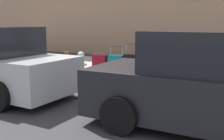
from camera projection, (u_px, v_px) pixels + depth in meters
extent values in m
plane|color=#333335|center=(79.00, 85.00, 8.00)|extent=(40.00, 40.00, 0.00)
cube|color=#9E9B93|center=(116.00, 70.00, 10.19)|extent=(18.00, 5.00, 0.14)
cube|color=maroon|center=(216.00, 78.00, 6.98)|extent=(0.39, 0.21, 0.54)
cube|color=black|center=(216.00, 78.00, 6.98)|extent=(0.38, 0.06, 0.55)
cylinder|color=gray|center=(224.00, 62.00, 6.85)|extent=(0.02, 0.02, 0.29)
cylinder|color=gray|center=(211.00, 61.00, 6.96)|extent=(0.02, 0.02, 0.29)
cylinder|color=black|center=(218.00, 56.00, 6.88)|extent=(0.31, 0.05, 0.02)
cylinder|color=black|center=(223.00, 88.00, 6.96)|extent=(0.05, 0.02, 0.04)
cylinder|color=black|center=(209.00, 87.00, 7.08)|extent=(0.05, 0.02, 0.04)
cube|color=red|center=(199.00, 72.00, 7.16)|extent=(0.35, 0.20, 0.77)
cube|color=black|center=(199.00, 72.00, 7.16)|extent=(0.35, 0.04, 0.79)
cylinder|color=gray|center=(206.00, 57.00, 7.03)|extent=(0.02, 0.02, 0.04)
cylinder|color=gray|center=(194.00, 56.00, 7.16)|extent=(0.02, 0.02, 0.04)
cylinder|color=black|center=(200.00, 56.00, 7.09)|extent=(0.29, 0.02, 0.02)
cylinder|color=black|center=(204.00, 86.00, 7.16)|extent=(0.04, 0.02, 0.04)
cylinder|color=black|center=(193.00, 85.00, 7.29)|extent=(0.04, 0.02, 0.04)
cube|color=navy|center=(181.00, 71.00, 7.30)|extent=(0.43, 0.24, 0.76)
cube|color=black|center=(181.00, 71.00, 7.30)|extent=(0.43, 0.05, 0.77)
cylinder|color=gray|center=(189.00, 53.00, 7.13)|extent=(0.02, 0.02, 0.23)
cylinder|color=gray|center=(175.00, 52.00, 7.30)|extent=(0.02, 0.02, 0.23)
cylinder|color=black|center=(182.00, 48.00, 7.20)|extent=(0.36, 0.03, 0.02)
cylinder|color=black|center=(187.00, 85.00, 7.28)|extent=(0.04, 0.02, 0.04)
cylinder|color=black|center=(173.00, 83.00, 7.45)|extent=(0.04, 0.02, 0.04)
cube|color=#59601E|center=(163.00, 70.00, 7.62)|extent=(0.43, 0.20, 0.71)
cube|color=black|center=(163.00, 70.00, 7.62)|extent=(0.44, 0.05, 0.73)
cylinder|color=gray|center=(171.00, 54.00, 7.46)|extent=(0.02, 0.02, 0.19)
cylinder|color=gray|center=(158.00, 53.00, 7.63)|extent=(0.02, 0.02, 0.19)
cylinder|color=black|center=(164.00, 50.00, 7.53)|extent=(0.37, 0.04, 0.02)
cylinder|color=black|center=(170.00, 82.00, 7.59)|extent=(0.04, 0.02, 0.04)
cylinder|color=black|center=(157.00, 81.00, 7.77)|extent=(0.04, 0.02, 0.04)
cube|color=#9EA0A8|center=(145.00, 69.00, 7.77)|extent=(0.44, 0.23, 0.74)
cube|color=black|center=(145.00, 69.00, 7.77)|extent=(0.44, 0.05, 0.75)
cylinder|color=gray|center=(152.00, 52.00, 7.61)|extent=(0.02, 0.02, 0.22)
cylinder|color=gray|center=(139.00, 51.00, 7.77)|extent=(0.02, 0.02, 0.22)
cylinder|color=black|center=(146.00, 48.00, 7.67)|extent=(0.38, 0.03, 0.02)
cylinder|color=black|center=(151.00, 81.00, 7.75)|extent=(0.04, 0.02, 0.04)
cylinder|color=black|center=(139.00, 80.00, 7.91)|extent=(0.04, 0.02, 0.04)
cube|color=black|center=(131.00, 67.00, 8.03)|extent=(0.36, 0.22, 0.74)
cube|color=black|center=(131.00, 67.00, 8.03)|extent=(0.37, 0.04, 0.76)
cylinder|color=gray|center=(136.00, 49.00, 7.88)|extent=(0.02, 0.02, 0.31)
cylinder|color=gray|center=(126.00, 49.00, 8.01)|extent=(0.02, 0.02, 0.31)
cylinder|color=black|center=(131.00, 44.00, 7.91)|extent=(0.30, 0.03, 0.02)
cylinder|color=black|center=(135.00, 79.00, 8.02)|extent=(0.04, 0.02, 0.04)
cylinder|color=black|center=(126.00, 78.00, 8.16)|extent=(0.04, 0.02, 0.04)
cube|color=#0F606B|center=(116.00, 66.00, 8.27)|extent=(0.46, 0.26, 0.70)
cube|color=black|center=(116.00, 66.00, 8.27)|extent=(0.45, 0.08, 0.71)
cylinder|color=gray|center=(123.00, 51.00, 8.12)|extent=(0.02, 0.02, 0.26)
cylinder|color=gray|center=(111.00, 50.00, 8.26)|extent=(0.02, 0.02, 0.26)
cylinder|color=black|center=(116.00, 46.00, 8.17)|extent=(0.38, 0.06, 0.02)
cylinder|color=black|center=(122.00, 77.00, 8.26)|extent=(0.05, 0.02, 0.04)
cylinder|color=black|center=(110.00, 77.00, 8.40)|extent=(0.05, 0.02, 0.04)
cube|color=maroon|center=(100.00, 66.00, 8.43)|extent=(0.46, 0.23, 0.69)
cube|color=black|center=(100.00, 66.00, 8.43)|extent=(0.46, 0.07, 0.70)
cylinder|color=gray|center=(105.00, 54.00, 8.27)|extent=(0.02, 0.02, 0.04)
cylinder|color=gray|center=(95.00, 54.00, 8.46)|extent=(0.02, 0.02, 0.04)
cylinder|color=black|center=(100.00, 53.00, 8.36)|extent=(0.39, 0.05, 0.02)
cylinder|color=black|center=(105.00, 77.00, 8.38)|extent=(0.05, 0.02, 0.04)
cylinder|color=black|center=(95.00, 75.00, 8.58)|extent=(0.05, 0.02, 0.04)
cylinder|color=#99999E|center=(81.00, 65.00, 8.81)|extent=(0.20, 0.20, 0.59)
sphere|color=#99999E|center=(81.00, 55.00, 8.75)|extent=(0.21, 0.21, 0.21)
cylinder|color=#99999E|center=(77.00, 64.00, 8.87)|extent=(0.09, 0.10, 0.09)
cylinder|color=#99999E|center=(85.00, 65.00, 8.73)|extent=(0.09, 0.10, 0.09)
cylinder|color=brown|center=(66.00, 63.00, 8.87)|extent=(0.14, 0.14, 0.73)
cube|color=black|center=(216.00, 96.00, 4.58)|extent=(4.37, 1.92, 0.82)
cube|color=black|center=(219.00, 52.00, 4.46)|extent=(2.29, 1.74, 0.67)
cylinder|color=black|center=(120.00, 115.00, 4.43)|extent=(0.64, 0.23, 0.64)
cylinder|color=black|center=(157.00, 90.00, 6.06)|extent=(0.64, 0.23, 0.64)
cylinder|color=black|center=(57.00, 80.00, 7.09)|extent=(0.65, 0.25, 0.64)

